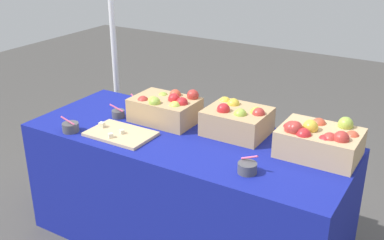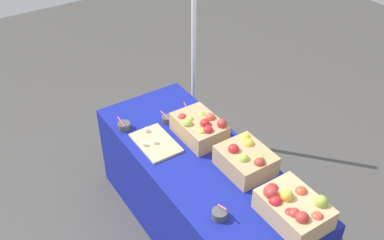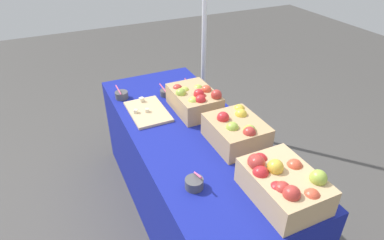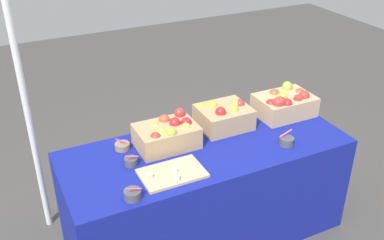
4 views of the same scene
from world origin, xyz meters
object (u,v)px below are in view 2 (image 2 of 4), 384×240
Objects in this scene: cutting_board_front at (155,143)px; sample_bowl_far at (124,126)px; apple_crate_middle at (246,159)px; apple_crate_right at (200,127)px; apple_crate_left at (293,208)px; sample_bowl_near at (167,119)px; sample_bowl_mid at (219,214)px; sample_bowl_extra at (189,112)px; tent_pole at (194,51)px.

cutting_board_front is 0.30m from sample_bowl_far.
apple_crate_right is (-0.46, -0.06, 0.00)m from apple_crate_middle.
sample_bowl_far is (-0.39, -0.42, -0.06)m from apple_crate_right.
sample_bowl_near is at bearing -174.05° from apple_crate_left.
cutting_board_front is 0.82m from sample_bowl_mid.
sample_bowl_near is 0.20m from sample_bowl_extra.
apple_crate_middle is at bearing 122.20° from sample_bowl_mid.
sample_bowl_far is at bearing -150.12° from apple_crate_middle.
apple_crate_right reaches higher than apple_crate_middle.
sample_bowl_far is at bearing -132.73° from apple_crate_right.
sample_bowl_mid is 0.05× the size of tent_pole.
apple_crate_right is 3.94× the size of sample_bowl_mid.
apple_crate_left reaches higher than apple_crate_middle.
sample_bowl_extra is (-0.17, 0.40, 0.01)m from cutting_board_front.
sample_bowl_extra is at bearing -37.02° from tent_pole.
apple_crate_right is at bearing -178.69° from apple_crate_left.
sample_bowl_extra is 0.67m from tent_pole.
cutting_board_front is 3.82× the size of sample_bowl_far.
sample_bowl_near is at bearing 131.73° from cutting_board_front.
sample_bowl_extra is at bearing 162.55° from apple_crate_right.
tent_pole reaches higher than apple_crate_right.
apple_crate_middle is (-0.49, 0.04, -0.01)m from apple_crate_left.
apple_crate_left is 0.43m from sample_bowl_mid.
apple_crate_left reaches higher than apple_crate_right.
cutting_board_front is (-1.06, -0.34, -0.08)m from apple_crate_left.
tent_pole is (-0.79, 0.47, 0.14)m from apple_crate_right.
apple_crate_right is 4.22× the size of sample_bowl_near.
sample_bowl_near is at bearing 72.42° from sample_bowl_far.
sample_bowl_mid is 1.00× the size of sample_bowl_far.
sample_bowl_extra is at bearing 176.89° from apple_crate_left.
tent_pole is at bearing 165.51° from apple_crate_left.
apple_crate_middle reaches higher than sample_bowl_far.
apple_crate_left is 1.04× the size of apple_crate_right.
cutting_board_front is 3.80× the size of sample_bowl_mid.
sample_bowl_mid is at bearing -28.28° from tent_pole.
sample_bowl_mid is 1.01× the size of sample_bowl_extra.
sample_bowl_near is at bearing 167.20° from sample_bowl_mid.
apple_crate_left reaches higher than sample_bowl_mid.
sample_bowl_near is (-0.75, -0.17, -0.06)m from apple_crate_middle.
apple_crate_right is at bearing 20.31° from sample_bowl_near.
sample_bowl_mid reaches higher than cutting_board_front.
apple_crate_left is 0.95m from apple_crate_right.
apple_crate_right is 1.04× the size of cutting_board_front.
sample_bowl_extra is (-0.74, 0.02, -0.06)m from apple_crate_middle.
sample_bowl_mid is 1.08m from sample_bowl_extra.
tent_pole is at bearing 149.17° from apple_crate_right.
apple_crate_middle is 0.68m from cutting_board_front.
sample_bowl_mid is (0.71, -0.33, -0.06)m from apple_crate_right.
apple_crate_middle is 0.74m from sample_bowl_extra.
sample_bowl_extra is 0.05× the size of tent_pole.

